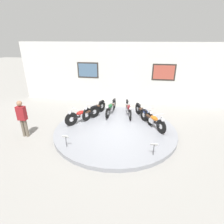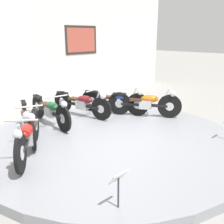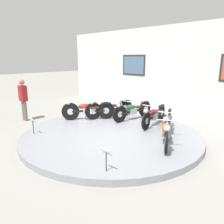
{
  "view_description": "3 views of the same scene",
  "coord_description": "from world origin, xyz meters",
  "px_view_note": "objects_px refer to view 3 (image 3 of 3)",
  "views": [
    {
      "loc": [
        1.01,
        -7.13,
        4.03
      ],
      "look_at": [
        -0.19,
        0.2,
        0.88
      ],
      "focal_mm": 28.0,
      "sensor_mm": 36.0,
      "label": 1
    },
    {
      "loc": [
        -3.72,
        -3.79,
        2.3
      ],
      "look_at": [
        0.19,
        0.16,
        0.65
      ],
      "focal_mm": 42.0,
      "sensor_mm": 36.0,
      "label": 2
    },
    {
      "loc": [
        4.64,
        -4.66,
        2.49
      ],
      "look_at": [
        -0.09,
        0.12,
        0.8
      ],
      "focal_mm": 35.0,
      "sensor_mm": 36.0,
      "label": 3
    }
  ],
  "objects_px": {
    "info_placard_front_left": "(33,123)",
    "visitor_standing": "(23,98)",
    "motorcycle_orange": "(166,130)",
    "motorcycle_blue": "(168,122)",
    "motorcycle_silver": "(109,108)",
    "motorcycle_maroon": "(154,115)",
    "motorcycle_red": "(87,109)",
    "motorcycle_green": "(132,110)",
    "info_placard_front_centre": "(106,155)"
  },
  "relations": [
    {
      "from": "motorcycle_green",
      "to": "motorcycle_silver",
      "type": "bearing_deg",
      "value": -151.32
    },
    {
      "from": "motorcycle_red",
      "to": "motorcycle_silver",
      "type": "height_order",
      "value": "same"
    },
    {
      "from": "info_placard_front_centre",
      "to": "visitor_standing",
      "type": "relative_size",
      "value": 0.31
    },
    {
      "from": "motorcycle_green",
      "to": "motorcycle_maroon",
      "type": "height_order",
      "value": "motorcycle_green"
    },
    {
      "from": "motorcycle_green",
      "to": "info_placard_front_centre",
      "type": "xyz_separation_m",
      "value": [
        2.12,
        -3.41,
        -0.01
      ]
    },
    {
      "from": "motorcycle_orange",
      "to": "info_placard_front_centre",
      "type": "height_order",
      "value": "motorcycle_orange"
    },
    {
      "from": "info_placard_front_left",
      "to": "motorcycle_orange",
      "type": "bearing_deg",
      "value": 33.5
    },
    {
      "from": "motorcycle_green",
      "to": "motorcycle_orange",
      "type": "bearing_deg",
      "value": -28.82
    },
    {
      "from": "motorcycle_orange",
      "to": "visitor_standing",
      "type": "height_order",
      "value": "visitor_standing"
    },
    {
      "from": "motorcycle_red",
      "to": "visitor_standing",
      "type": "bearing_deg",
      "value": -145.32
    },
    {
      "from": "motorcycle_red",
      "to": "motorcycle_green",
      "type": "bearing_deg",
      "value": 44.7
    },
    {
      "from": "motorcycle_green",
      "to": "visitor_standing",
      "type": "relative_size",
      "value": 1.18
    },
    {
      "from": "motorcycle_maroon",
      "to": "motorcycle_blue",
      "type": "height_order",
      "value": "motorcycle_blue"
    },
    {
      "from": "motorcycle_orange",
      "to": "info_placard_front_centre",
      "type": "xyz_separation_m",
      "value": [
        -0.06,
        -2.21,
        -0.01
      ]
    },
    {
      "from": "info_placard_front_left",
      "to": "info_placard_front_centre",
      "type": "distance_m",
      "value": 3.27
    },
    {
      "from": "motorcycle_orange",
      "to": "motorcycle_blue",
      "type": "bearing_deg",
      "value": 117.1
    },
    {
      "from": "motorcycle_red",
      "to": "motorcycle_silver",
      "type": "distance_m",
      "value": 0.85
    },
    {
      "from": "visitor_standing",
      "to": "motorcycle_blue",
      "type": "bearing_deg",
      "value": 23.45
    },
    {
      "from": "motorcycle_maroon",
      "to": "motorcycle_green",
      "type": "bearing_deg",
      "value": 179.95
    },
    {
      "from": "motorcycle_silver",
      "to": "motorcycle_green",
      "type": "relative_size",
      "value": 0.96
    },
    {
      "from": "motorcycle_blue",
      "to": "motorcycle_orange",
      "type": "xyz_separation_m",
      "value": [
        0.39,
        -0.75,
        0.0
      ]
    },
    {
      "from": "motorcycle_silver",
      "to": "motorcycle_orange",
      "type": "height_order",
      "value": "motorcycle_silver"
    },
    {
      "from": "motorcycle_blue",
      "to": "info_placard_front_centre",
      "type": "relative_size",
      "value": 3.5
    },
    {
      "from": "motorcycle_orange",
      "to": "motorcycle_green",
      "type": "bearing_deg",
      "value": 151.18
    },
    {
      "from": "motorcycle_maroon",
      "to": "visitor_standing",
      "type": "xyz_separation_m",
      "value": [
        -4.35,
        -2.69,
        0.4
      ]
    },
    {
      "from": "motorcycle_red",
      "to": "motorcycle_maroon",
      "type": "distance_m",
      "value": 2.5
    },
    {
      "from": "motorcycle_maroon",
      "to": "motorcycle_orange",
      "type": "height_order",
      "value": "motorcycle_orange"
    },
    {
      "from": "info_placard_front_left",
      "to": "visitor_standing",
      "type": "height_order",
      "value": "visitor_standing"
    },
    {
      "from": "motorcycle_blue",
      "to": "visitor_standing",
      "type": "xyz_separation_m",
      "value": [
        -5.17,
        -2.24,
        0.39
      ]
    },
    {
      "from": "motorcycle_red",
      "to": "motorcycle_orange",
      "type": "xyz_separation_m",
      "value": [
        3.4,
        -0.0,
        -0.02
      ]
    },
    {
      "from": "motorcycle_blue",
      "to": "visitor_standing",
      "type": "relative_size",
      "value": 1.08
    },
    {
      "from": "motorcycle_green",
      "to": "motorcycle_blue",
      "type": "bearing_deg",
      "value": -14.01
    },
    {
      "from": "motorcycle_red",
      "to": "info_placard_front_centre",
      "type": "height_order",
      "value": "motorcycle_red"
    },
    {
      "from": "info_placard_front_left",
      "to": "visitor_standing",
      "type": "distance_m",
      "value": 2.37
    },
    {
      "from": "motorcycle_silver",
      "to": "motorcycle_orange",
      "type": "xyz_separation_m",
      "value": [
        3.0,
        -0.75,
        -0.02
      ]
    },
    {
      "from": "motorcycle_maroon",
      "to": "motorcycle_blue",
      "type": "bearing_deg",
      "value": -28.7
    },
    {
      "from": "info_placard_front_left",
      "to": "info_placard_front_centre",
      "type": "relative_size",
      "value": 1.0
    },
    {
      "from": "motorcycle_blue",
      "to": "visitor_standing",
      "type": "bearing_deg",
      "value": -156.55
    },
    {
      "from": "motorcycle_orange",
      "to": "info_placard_front_left",
      "type": "relative_size",
      "value": 3.31
    },
    {
      "from": "info_placard_front_left",
      "to": "motorcycle_silver",
      "type": "bearing_deg",
      "value": 83.64
    },
    {
      "from": "motorcycle_red",
      "to": "motorcycle_blue",
      "type": "distance_m",
      "value": 3.1
    },
    {
      "from": "info_placard_front_centre",
      "to": "motorcycle_blue",
      "type": "bearing_deg",
      "value": 96.27
    },
    {
      "from": "motorcycle_blue",
      "to": "info_placard_front_centre",
      "type": "height_order",
      "value": "motorcycle_blue"
    },
    {
      "from": "motorcycle_maroon",
      "to": "info_placard_front_centre",
      "type": "height_order",
      "value": "motorcycle_maroon"
    },
    {
      "from": "motorcycle_silver",
      "to": "visitor_standing",
      "type": "bearing_deg",
      "value": -138.67
    },
    {
      "from": "motorcycle_maroon",
      "to": "info_placard_front_left",
      "type": "relative_size",
      "value": 3.76
    },
    {
      "from": "info_placard_front_left",
      "to": "info_placard_front_centre",
      "type": "height_order",
      "value": "same"
    },
    {
      "from": "motorcycle_orange",
      "to": "visitor_standing",
      "type": "relative_size",
      "value": 1.02
    },
    {
      "from": "motorcycle_silver",
      "to": "visitor_standing",
      "type": "relative_size",
      "value": 1.14
    },
    {
      "from": "info_placard_front_left",
      "to": "visitor_standing",
      "type": "relative_size",
      "value": 0.31
    }
  ]
}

